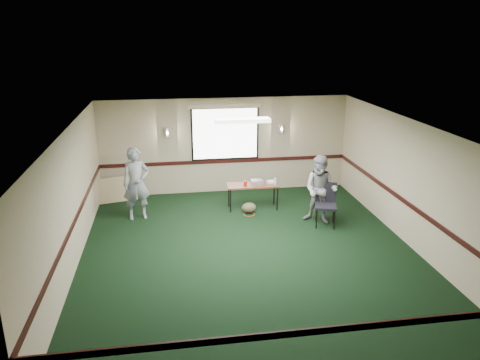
{
  "coord_description": "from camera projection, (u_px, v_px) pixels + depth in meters",
  "views": [
    {
      "loc": [
        -1.59,
        -8.77,
        4.54
      ],
      "look_at": [
        0.0,
        1.3,
        1.2
      ],
      "focal_mm": 35.0,
      "sensor_mm": 36.0,
      "label": 1
    }
  ],
  "objects": [
    {
      "name": "ground",
      "position": [
        250.0,
        253.0,
        9.88
      ],
      "size": [
        8.0,
        8.0,
        0.0
      ],
      "primitive_type": "plane",
      "color": "black",
      "rests_on": "ground"
    },
    {
      "name": "projector",
      "position": [
        257.0,
        182.0,
        12.15
      ],
      "size": [
        0.3,
        0.25,
        0.1
      ],
      "primitive_type": "cube",
      "rotation": [
        0.0,
        0.0,
        0.02
      ],
      "color": "gray",
      "rests_on": "folding_table"
    },
    {
      "name": "water_bottle",
      "position": [
        275.0,
        181.0,
        12.07
      ],
      "size": [
        0.05,
        0.05,
        0.18
      ],
      "primitive_type": "cylinder",
      "color": "#99D6FA",
      "rests_on": "folding_table"
    },
    {
      "name": "person_left",
      "position": [
        136.0,
        184.0,
        11.41
      ],
      "size": [
        0.73,
        0.54,
        1.8
      ],
      "primitive_type": "imported",
      "rotation": [
        0.0,
        0.0,
        0.18
      ],
      "color": "#384C7B",
      "rests_on": "ground"
    },
    {
      "name": "folded_table",
      "position": [
        118.0,
        189.0,
        12.71
      ],
      "size": [
        1.33,
        0.51,
        0.68
      ],
      "primitive_type": "cube",
      "rotation": [
        -0.21,
        0.0,
        0.24
      ],
      "color": "tan",
      "rests_on": "ground"
    },
    {
      "name": "person_right",
      "position": [
        321.0,
        190.0,
        11.19
      ],
      "size": [
        1.02,
        0.97,
        1.67
      ],
      "primitive_type": "imported",
      "rotation": [
        0.0,
        0.0,
        -0.56
      ],
      "color": "#7787B9",
      "rests_on": "ground"
    },
    {
      "name": "game_console",
      "position": [
        272.0,
        182.0,
        12.23
      ],
      "size": [
        0.24,
        0.2,
        0.05
      ],
      "primitive_type": "cube",
      "rotation": [
        0.0,
        0.0,
        0.13
      ],
      "color": "white",
      "rests_on": "folding_table"
    },
    {
      "name": "room_shell",
      "position": [
        235.0,
        155.0,
        11.38
      ],
      "size": [
        8.0,
        8.02,
        8.0
      ],
      "color": "tan",
      "rests_on": "ground"
    },
    {
      "name": "cable_coil",
      "position": [
        249.0,
        214.0,
        11.88
      ],
      "size": [
        0.36,
        0.36,
        0.01
      ],
      "primitive_type": "torus",
      "rotation": [
        0.0,
        0.0,
        0.29
      ],
      "color": "#D2451A",
      "rests_on": "ground"
    },
    {
      "name": "conference_chair",
      "position": [
        326.0,
        201.0,
        11.16
      ],
      "size": [
        0.62,
        0.63,
        1.01
      ],
      "rotation": [
        0.0,
        0.0,
        -0.3
      ],
      "color": "black",
      "rests_on": "ground"
    },
    {
      "name": "duffel_bag",
      "position": [
        249.0,
        208.0,
        11.98
      ],
      "size": [
        0.39,
        0.3,
        0.27
      ],
      "primitive_type": "ellipsoid",
      "rotation": [
        0.0,
        0.0,
        0.04
      ],
      "color": "#4C452B",
      "rests_on": "ground"
    },
    {
      "name": "folding_table",
      "position": [
        253.0,
        186.0,
        12.12
      ],
      "size": [
        1.34,
        0.57,
        0.66
      ],
      "rotation": [
        0.0,
        0.0,
        -0.03
      ],
      "color": "#512517",
      "rests_on": "ground"
    },
    {
      "name": "red_cup",
      "position": [
        245.0,
        183.0,
        11.99
      ],
      "size": [
        0.09,
        0.09,
        0.13
      ],
      "primitive_type": "cylinder",
      "color": "red",
      "rests_on": "folding_table"
    }
  ]
}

